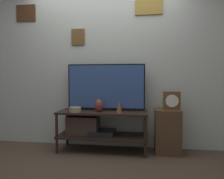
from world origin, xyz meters
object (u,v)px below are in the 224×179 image
Objects in this scene: television at (106,87)px; mantel_clock at (172,101)px; vase_urn_stoneware at (99,106)px; vase_slim_bronze at (119,107)px; vase_wide_bowl at (75,110)px; candle_jar at (120,106)px.

television is 4.53× the size of mantel_clock.
television is 0.32m from vase_urn_stoneware.
mantel_clock reaches higher than vase_slim_bronze.
vase_wide_bowl is at bearing -147.44° from television.
vase_urn_stoneware is 1.01× the size of vase_slim_bronze.
mantel_clock is (0.74, 0.17, 0.08)m from vase_slim_bronze.
vase_wide_bowl is at bearing -171.61° from mantel_clock.
candle_jar is (0.29, 0.23, -0.03)m from vase_urn_stoneware.
candle_jar is 0.78m from mantel_clock.
vase_wide_bowl is 1.52× the size of candle_jar.
mantel_clock is at bearing 8.39° from vase_wide_bowl.
candle_jar is at bearing 38.48° from vase_urn_stoneware.
vase_urn_stoneware is at bearing 166.97° from vase_slim_bronze.
vase_urn_stoneware is at bearing 17.96° from vase_wide_bowl.
vase_urn_stoneware is 1.06m from mantel_clock.
candle_jar is at bearing 169.98° from mantel_clock.
vase_urn_stoneware reaches higher than candle_jar.
vase_slim_bronze is at bearing -13.03° from vase_urn_stoneware.
vase_slim_bronze is 1.05× the size of vase_wide_bowl.
vase_urn_stoneware is 0.37m from candle_jar.
mantel_clock is (1.05, 0.10, 0.08)m from vase_urn_stoneware.
television is 6.94× the size of vase_wide_bowl.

